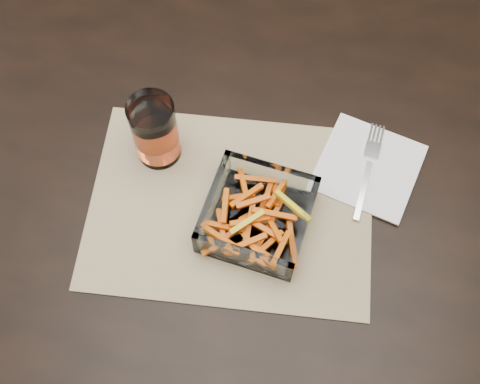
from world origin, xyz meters
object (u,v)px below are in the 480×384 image
tumbler (155,132)px  fork (368,167)px  glass_bowl (257,216)px  dining_table (283,194)px

tumbler → fork: (0.35, 0.03, -0.05)m
tumbler → fork: size_ratio=0.70×
glass_bowl → tumbler: size_ratio=1.36×
fork → glass_bowl: bearing=-135.7°
glass_bowl → tumbler: bearing=151.6°
dining_table → glass_bowl: (-0.03, -0.10, 0.12)m
dining_table → fork: 0.17m
fork → dining_table: bearing=-162.3°
dining_table → glass_bowl: 0.16m
dining_table → glass_bowl: size_ratio=9.12×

